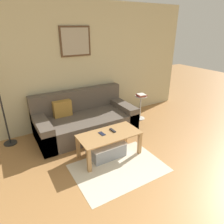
# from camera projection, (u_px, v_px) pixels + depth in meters

# --- Properties ---
(wall_back) EXTENTS (5.60, 0.09, 2.55)m
(wall_back) POSITION_uv_depth(u_px,v_px,m) (77.00, 66.00, 4.21)
(wall_back) COLOR #C6BC93
(wall_back) RESTS_ON ground_plane
(area_rug) EXTENTS (1.40, 0.98, 0.01)m
(area_rug) POSITION_uv_depth(u_px,v_px,m) (119.00, 168.00, 3.15)
(area_rug) COLOR beige
(area_rug) RESTS_ON ground_plane
(couch) EXTENTS (1.99, 1.00, 0.83)m
(couch) POSITION_uv_depth(u_px,v_px,m) (85.00, 120.00, 4.15)
(couch) COLOR brown
(couch) RESTS_ON ground_plane
(coffee_table) EXTENTS (1.04, 0.51, 0.42)m
(coffee_table) POSITION_uv_depth(u_px,v_px,m) (109.00, 138.00, 3.34)
(coffee_table) COLOR #AD7F4C
(coffee_table) RESTS_ON ground_plane
(storage_bin) EXTENTS (0.61, 0.45, 0.26)m
(storage_bin) POSITION_uv_depth(u_px,v_px,m) (106.00, 148.00, 3.43)
(storage_bin) COLOR gray
(storage_bin) RESTS_ON ground_plane
(side_table) EXTENTS (0.28, 0.28, 0.58)m
(side_table) POSITION_uv_depth(u_px,v_px,m) (140.00, 105.00, 4.71)
(side_table) COLOR silver
(side_table) RESTS_ON ground_plane
(book_stack) EXTENTS (0.23, 0.21, 0.05)m
(book_stack) POSITION_uv_depth(u_px,v_px,m) (142.00, 95.00, 4.59)
(book_stack) COLOR #D18438
(book_stack) RESTS_ON side_table
(remote_control) EXTENTS (0.05, 0.15, 0.02)m
(remote_control) POSITION_uv_depth(u_px,v_px,m) (113.00, 130.00, 3.40)
(remote_control) COLOR #232328
(remote_control) RESTS_ON coffee_table
(cell_phone) EXTENTS (0.08, 0.15, 0.01)m
(cell_phone) POSITION_uv_depth(u_px,v_px,m) (102.00, 134.00, 3.31)
(cell_phone) COLOR #1E2338
(cell_phone) RESTS_ON coffee_table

